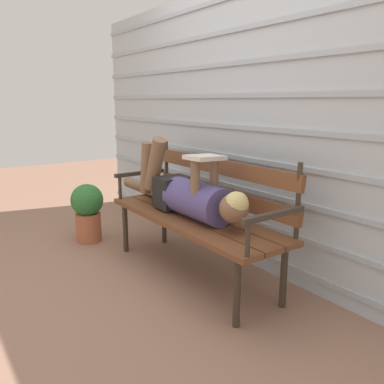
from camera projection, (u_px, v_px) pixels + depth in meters
name	position (u px, v px, depth m)	size (l,w,h in m)	color
ground_plane	(172.00, 281.00, 2.85)	(12.00, 12.00, 0.00)	#936B56
house_siding	(248.00, 127.00, 3.00)	(4.68, 0.08, 2.15)	#B2BCC6
park_bench	(200.00, 209.00, 2.88)	(1.62, 0.52, 0.92)	brown
reclining_person	(187.00, 193.00, 2.86)	(1.69, 0.27, 0.55)	#514784
potted_plant	(88.00, 210.00, 3.59)	(0.29, 0.29, 0.54)	#AD5B3D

